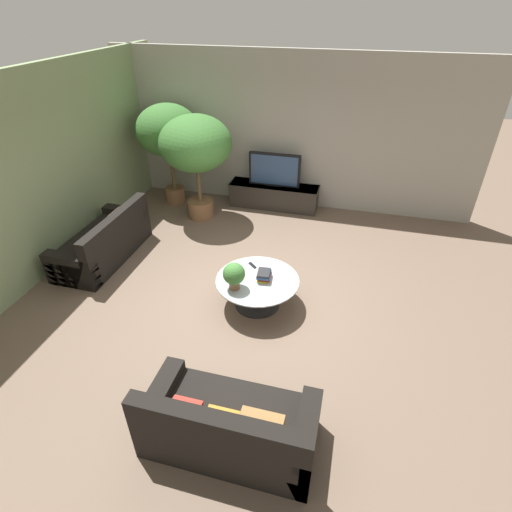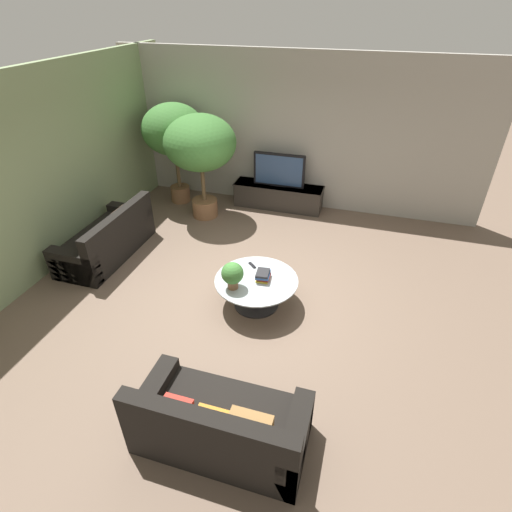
{
  "view_description": "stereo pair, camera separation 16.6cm",
  "coord_description": "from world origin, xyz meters",
  "px_view_note": "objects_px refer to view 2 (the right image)",
  "views": [
    {
      "loc": [
        1.4,
        -4.6,
        3.81
      ],
      "look_at": [
        0.13,
        0.18,
        0.55
      ],
      "focal_mm": 28.0,
      "sensor_mm": 36.0,
      "label": 1
    },
    {
      "loc": [
        1.56,
        -4.56,
        3.81
      ],
      "look_at": [
        0.13,
        0.18,
        0.55
      ],
      "focal_mm": 28.0,
      "sensor_mm": 36.0,
      "label": 2
    }
  ],
  "objects_px": {
    "potted_palm_tall": "(174,132)",
    "coffee_table": "(256,287)",
    "media_console": "(278,196)",
    "potted_palm_corner": "(200,146)",
    "couch_by_wall": "(108,240)",
    "potted_plant_tabletop": "(232,274)",
    "couch_near_entry": "(220,426)",
    "television": "(279,170)"
  },
  "relations": [
    {
      "from": "couch_by_wall",
      "to": "potted_palm_corner",
      "type": "relative_size",
      "value": 0.91
    },
    {
      "from": "potted_palm_corner",
      "to": "couch_near_entry",
      "type": "bearing_deg",
      "value": -65.3
    },
    {
      "from": "couch_near_entry",
      "to": "potted_palm_corner",
      "type": "relative_size",
      "value": 0.83
    },
    {
      "from": "potted_palm_tall",
      "to": "coffee_table",
      "type": "bearing_deg",
      "value": -47.91
    },
    {
      "from": "media_console",
      "to": "potted_plant_tabletop",
      "type": "relative_size",
      "value": 4.74
    },
    {
      "from": "coffee_table",
      "to": "potted_palm_tall",
      "type": "relative_size",
      "value": 0.57
    },
    {
      "from": "couch_by_wall",
      "to": "television",
      "type": "bearing_deg",
      "value": 138.5
    },
    {
      "from": "potted_palm_corner",
      "to": "potted_plant_tabletop",
      "type": "height_order",
      "value": "potted_palm_corner"
    },
    {
      "from": "television",
      "to": "potted_palm_corner",
      "type": "bearing_deg",
      "value": -148.58
    },
    {
      "from": "couch_near_entry",
      "to": "potted_palm_corner",
      "type": "height_order",
      "value": "potted_palm_corner"
    },
    {
      "from": "couch_by_wall",
      "to": "potted_palm_tall",
      "type": "xyz_separation_m",
      "value": [
        0.23,
        2.32,
        1.22
      ]
    },
    {
      "from": "couch_near_entry",
      "to": "television",
      "type": "bearing_deg",
      "value": -81.85
    },
    {
      "from": "couch_near_entry",
      "to": "potted_plant_tabletop",
      "type": "relative_size",
      "value": 4.29
    },
    {
      "from": "television",
      "to": "couch_near_entry",
      "type": "bearing_deg",
      "value": -81.85
    },
    {
      "from": "coffee_table",
      "to": "couch_by_wall",
      "type": "bearing_deg",
      "value": 169.11
    },
    {
      "from": "television",
      "to": "coffee_table",
      "type": "relative_size",
      "value": 0.89
    },
    {
      "from": "coffee_table",
      "to": "potted_plant_tabletop",
      "type": "distance_m",
      "value": 0.51
    },
    {
      "from": "potted_palm_tall",
      "to": "potted_plant_tabletop",
      "type": "bearing_deg",
      "value": -53.31
    },
    {
      "from": "coffee_table",
      "to": "potted_plant_tabletop",
      "type": "xyz_separation_m",
      "value": [
        -0.25,
        -0.27,
        0.36
      ]
    },
    {
      "from": "potted_plant_tabletop",
      "to": "coffee_table",
      "type": "bearing_deg",
      "value": 46.53
    },
    {
      "from": "couch_near_entry",
      "to": "potted_palm_tall",
      "type": "distance_m",
      "value": 5.93
    },
    {
      "from": "media_console",
      "to": "couch_near_entry",
      "type": "height_order",
      "value": "couch_near_entry"
    },
    {
      "from": "potted_palm_corner",
      "to": "potted_plant_tabletop",
      "type": "xyz_separation_m",
      "value": [
        1.55,
        -2.65,
        -0.77
      ]
    },
    {
      "from": "couch_by_wall",
      "to": "potted_palm_tall",
      "type": "distance_m",
      "value": 2.64
    },
    {
      "from": "media_console",
      "to": "couch_by_wall",
      "type": "xyz_separation_m",
      "value": [
        -2.34,
        -2.65,
        0.03
      ]
    },
    {
      "from": "coffee_table",
      "to": "potted_palm_tall",
      "type": "distance_m",
      "value": 4.04
    },
    {
      "from": "television",
      "to": "potted_palm_tall",
      "type": "bearing_deg",
      "value": -171.32
    },
    {
      "from": "potted_palm_tall",
      "to": "potted_plant_tabletop",
      "type": "height_order",
      "value": "potted_palm_tall"
    },
    {
      "from": "couch_by_wall",
      "to": "coffee_table",
      "type": "bearing_deg",
      "value": 79.11
    },
    {
      "from": "coffee_table",
      "to": "potted_palm_corner",
      "type": "height_order",
      "value": "potted_palm_corner"
    },
    {
      "from": "couch_near_entry",
      "to": "couch_by_wall",
      "type": "bearing_deg",
      "value": -41.15
    },
    {
      "from": "media_console",
      "to": "potted_palm_tall",
      "type": "distance_m",
      "value": 2.47
    },
    {
      "from": "potted_palm_corner",
      "to": "potted_plant_tabletop",
      "type": "relative_size",
      "value": 5.14
    },
    {
      "from": "potted_palm_tall",
      "to": "potted_palm_corner",
      "type": "relative_size",
      "value": 1.02
    },
    {
      "from": "couch_near_entry",
      "to": "potted_plant_tabletop",
      "type": "distance_m",
      "value": 2.02
    },
    {
      "from": "potted_palm_tall",
      "to": "potted_palm_corner",
      "type": "bearing_deg",
      "value": -31.94
    },
    {
      "from": "couch_by_wall",
      "to": "couch_near_entry",
      "type": "bearing_deg",
      "value": 48.85
    },
    {
      "from": "couch_near_entry",
      "to": "media_console",
      "type": "bearing_deg",
      "value": -81.85
    },
    {
      "from": "television",
      "to": "couch_by_wall",
      "type": "height_order",
      "value": "television"
    },
    {
      "from": "media_console",
      "to": "potted_palm_corner",
      "type": "height_order",
      "value": "potted_palm_corner"
    },
    {
      "from": "media_console",
      "to": "couch_near_entry",
      "type": "relative_size",
      "value": 1.1
    },
    {
      "from": "television",
      "to": "couch_near_entry",
      "type": "height_order",
      "value": "television"
    }
  ]
}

